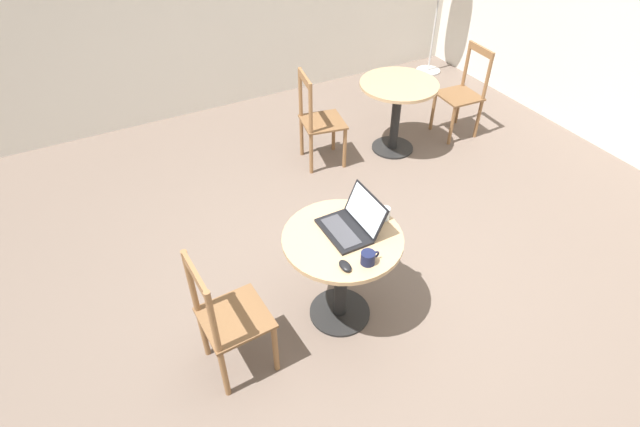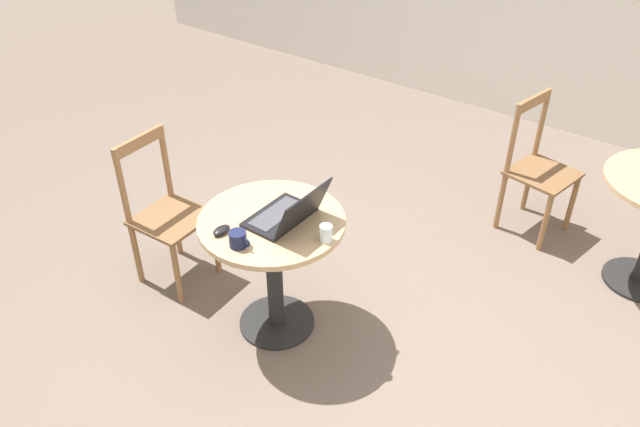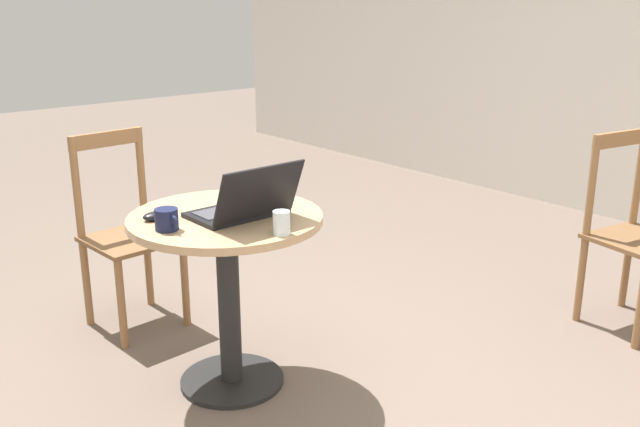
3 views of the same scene
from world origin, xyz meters
The scene contains 8 objects.
ground_plane centered at (0.00, 0.00, 0.00)m, with size 16.00×16.00×0.00m, color #66564C.
cafe_table_near centered at (-0.25, -0.12, 0.54)m, with size 0.75×0.75×0.72m.
chair_near_left centered at (-1.05, -0.17, 0.45)m, with size 0.40×0.40×0.92m.
chair_mid_left centered at (0.51, 1.63, 0.45)m, with size 0.45×0.45×0.92m.
laptop centered at (-0.18, -0.09, 0.77)m, with size 0.31×0.36×0.23m.
mouse centered at (-0.37, -0.36, 0.74)m, with size 0.06×0.10×0.03m.
mug centered at (-0.24, -0.38, 0.76)m, with size 0.12×0.08×0.08m.
drinking_glass centered at (0.07, -0.10, 0.77)m, with size 0.06×0.06×0.09m.
Camera 2 is at (1.47, -2.02, 2.54)m, focal length 35.00 mm.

